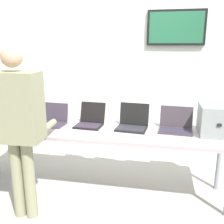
# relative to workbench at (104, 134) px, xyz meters

# --- Properties ---
(ground) EXTENTS (8.00, 8.00, 0.04)m
(ground) POSITION_rel_workbench_xyz_m (0.00, 0.00, -0.71)
(ground) COLOR #9F9B96
(back_wall) EXTENTS (8.00, 0.11, 2.63)m
(back_wall) POSITION_rel_workbench_xyz_m (0.01, 1.13, 0.64)
(back_wall) COLOR silver
(back_wall) RESTS_ON ground
(workbench) EXTENTS (2.82, 0.70, 0.74)m
(workbench) POSITION_rel_workbench_xyz_m (0.00, 0.00, 0.00)
(workbench) COLOR #AE9FA4
(workbench) RESTS_ON ground
(equipment_box) EXTENTS (0.34, 0.37, 0.32)m
(equipment_box) POSITION_rel_workbench_xyz_m (1.19, 0.08, 0.21)
(equipment_box) COLOR gray
(equipment_box) RESTS_ON workbench
(laptop_station_0) EXTENTS (0.35, 0.37, 0.25)m
(laptop_station_0) POSITION_rel_workbench_xyz_m (-1.15, 0.10, 0.11)
(laptop_station_0) COLOR black
(laptop_station_0) RESTS_ON workbench
(laptop_station_1) EXTENTS (0.38, 0.29, 0.24)m
(laptop_station_1) POSITION_rel_workbench_xyz_m (-0.66, 0.08, 0.11)
(laptop_station_1) COLOR #3C3342
(laptop_station_1) RESTS_ON workbench
(laptop_station_2) EXTENTS (0.32, 0.34, 0.25)m
(laptop_station_2) POSITION_rel_workbench_xyz_m (-0.19, 0.12, 0.11)
(laptop_station_2) COLOR black
(laptop_station_2) RESTS_ON workbench
(laptop_station_3) EXTENTS (0.36, 0.34, 0.27)m
(laptop_station_3) POSITION_rel_workbench_xyz_m (0.31, 0.11, 0.11)
(laptop_station_3) COLOR black
(laptop_station_3) RESTS_ON workbench
(laptop_station_4) EXTENTS (0.38, 0.32, 0.25)m
(laptop_station_4) POSITION_rel_workbench_xyz_m (0.79, 0.12, 0.11)
(laptop_station_4) COLOR #3D343B
(laptop_station_4) RESTS_ON workbench
(person) EXTENTS (0.45, 0.60, 1.65)m
(person) POSITION_rel_workbench_xyz_m (-0.66, -0.62, 0.31)
(person) COLOR gray
(person) RESTS_ON ground
(coffee_mug) EXTENTS (0.09, 0.09, 0.09)m
(coffee_mug) POSITION_rel_workbench_xyz_m (-0.68, -0.25, 0.10)
(coffee_mug) COLOR black
(coffee_mug) RESTS_ON workbench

